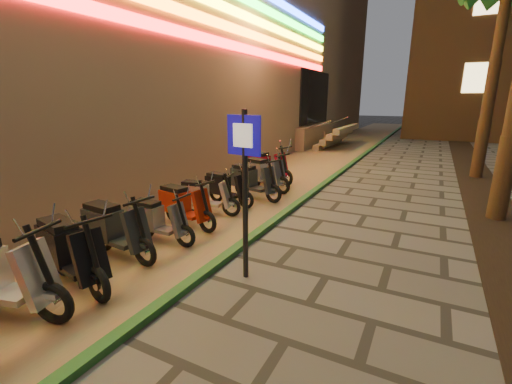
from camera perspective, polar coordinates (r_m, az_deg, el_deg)
The scene contains 15 objects.
ground at distance 4.13m, azimuth -12.21°, elevation -26.22°, with size 120.00×120.00×0.00m, color #474442.
parking_strip at distance 13.45m, azimuth 6.38°, elevation 3.52°, with size 3.40×60.00×0.01m, color #8C7251.
green_curb at distance 12.95m, azimuth 13.43°, elevation 2.94°, with size 0.18×60.00×0.10m, color #215925.
planting_strip at distance 7.95m, azimuth 36.74°, elevation -7.82°, with size 1.20×40.00×0.02m, color black.
mall_building at distance 21.98m, azimuth -30.17°, elevation 25.88°, with size 24.23×44.00×15.00m.
pedestrian_sign at distance 4.98m, azimuth -1.92°, elevation 3.15°, with size 0.57×0.12×2.58m.
scooter_5 at distance 5.87m, azimuth -28.77°, elevation -8.50°, with size 1.76×0.79×1.24m.
scooter_6 at distance 6.56m, azimuth -22.77°, elevation -5.54°, with size 1.70×0.61×1.19m.
scooter_7 at distance 6.96m, azimuth -16.36°, elevation -4.39°, with size 1.46×0.51×1.03m.
scooter_8 at distance 7.65m, azimuth -12.19°, elevation -2.04°, with size 1.59×0.67×1.12m.
scooter_9 at distance 8.34m, azimuth -8.75°, elevation -0.65°, with size 1.49×0.68×1.05m.
scooter_10 at distance 9.09m, azimuth -5.28°, elevation 0.81°, with size 1.51×0.60×1.06m.
scooter_11 at distance 9.61m, azimuth -0.90°, elevation 2.00°, with size 1.69×0.77×1.19m.
scooter_12 at distance 10.53m, azimuth 1.07°, elevation 3.23°, with size 1.70×0.89×1.21m.
scooter_13 at distance 11.40m, azimuth 1.36°, elevation 4.38°, with size 1.86×0.89×1.31m.
Camera 1 is at (2.08, -2.32, 2.71)m, focal length 24.00 mm.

